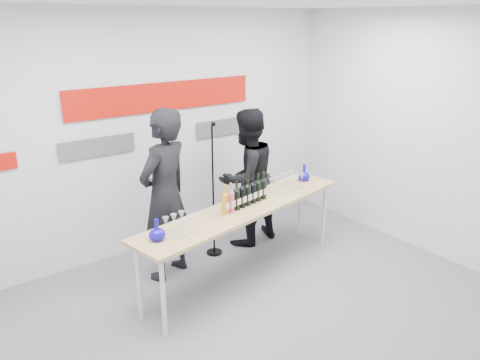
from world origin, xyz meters
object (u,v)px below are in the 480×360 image
object	(u,v)px
tasting_table	(245,212)
presenter_left	(165,196)
presenter_right	(247,178)
mic_stand	(214,216)

from	to	relation	value
tasting_table	presenter_left	distance (m)	0.92
tasting_table	presenter_right	size ratio (longest dim) A/B	1.62
presenter_right	presenter_left	bearing A→B (deg)	0.37
presenter_left	mic_stand	xyz separation A→B (m)	(0.71, 0.11, -0.46)
presenter_right	mic_stand	size ratio (longest dim) A/B	1.05
presenter_right	mic_stand	bearing A→B (deg)	-1.82
tasting_table	presenter_right	bearing A→B (deg)	41.11
tasting_table	presenter_right	world-z (taller)	presenter_right
tasting_table	mic_stand	size ratio (longest dim) A/B	1.70
tasting_table	mic_stand	xyz separation A→B (m)	(0.00, 0.66, -0.27)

